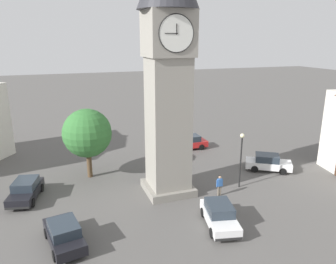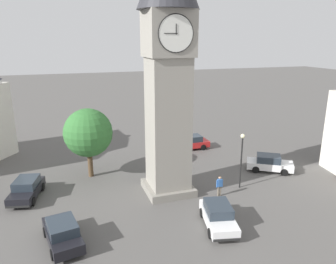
# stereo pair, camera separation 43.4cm
# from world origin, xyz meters

# --- Properties ---
(ground_plane) EXTENTS (200.00, 200.00, 0.00)m
(ground_plane) POSITION_xyz_m (0.00, 0.00, 0.00)
(ground_plane) COLOR #565451
(clock_tower) EXTENTS (4.37, 4.37, 19.44)m
(clock_tower) POSITION_xyz_m (0.00, 0.00, 11.33)
(clock_tower) COLOR gray
(clock_tower) RESTS_ON ground
(car_blue_kerb) EXTENTS (2.60, 4.41, 1.53)m
(car_blue_kerb) POSITION_xyz_m (10.65, -2.36, 0.76)
(car_blue_kerb) COLOR black
(car_blue_kerb) RESTS_ON ground
(car_silver_kerb) EXTENTS (4.38, 3.65, 1.53)m
(car_silver_kerb) POSITION_xyz_m (-10.21, -0.95, 0.76)
(car_silver_kerb) COLOR white
(car_silver_kerb) RESTS_ON ground
(car_red_corner) EXTENTS (4.13, 1.82, 1.53)m
(car_red_corner) POSITION_xyz_m (-5.67, -9.04, 0.76)
(car_red_corner) COLOR red
(car_red_corner) RESTS_ON ground
(car_white_side) EXTENTS (2.42, 4.37, 1.53)m
(car_white_side) POSITION_xyz_m (8.14, 4.62, 0.76)
(car_white_side) COLOR black
(car_white_side) RESTS_ON ground
(car_black_far) EXTENTS (2.55, 4.40, 1.53)m
(car_black_far) POSITION_xyz_m (-1.49, 5.82, 0.76)
(car_black_far) COLOR white
(car_black_far) RESTS_ON ground
(pedestrian) EXTENTS (0.56, 0.22, 1.69)m
(pedestrian) POSITION_xyz_m (-3.51, 2.09, 1.01)
(pedestrian) COLOR #706656
(pedestrian) RESTS_ON ground
(tree) EXTENTS (4.20, 4.20, 6.14)m
(tree) POSITION_xyz_m (5.58, -4.99, 4.02)
(tree) COLOR brown
(tree) RESTS_ON ground
(lamp_post) EXTENTS (0.36, 0.36, 4.60)m
(lamp_post) POSITION_xyz_m (-5.81, 1.25, 3.12)
(lamp_post) COLOR black
(lamp_post) RESTS_ON ground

